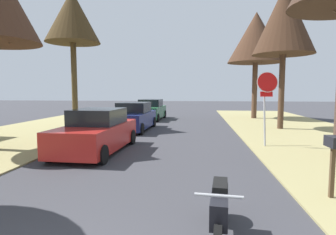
{
  "coord_description": "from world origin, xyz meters",
  "views": [
    {
      "loc": [
        1.6,
        -1.69,
        2.24
      ],
      "look_at": [
        0.47,
        8.66,
        1.25
      ],
      "focal_mm": 30.04,
      "sensor_mm": 36.0,
      "label": 1
    }
  ],
  "objects_px": {
    "street_tree_left_mid_b": "(72,18)",
    "parked_sedan_navy": "(133,117)",
    "stop_sign_far": "(267,93)",
    "street_tree_right_mid_b": "(284,20)",
    "curbside_mailbox": "(333,149)",
    "parked_sedan_red": "(97,132)",
    "parked_motorcycle": "(219,211)",
    "parked_sedan_green": "(150,110)",
    "street_tree_right_far": "(256,38)"
  },
  "relations": [
    {
      "from": "street_tree_left_mid_b",
      "to": "parked_sedan_navy",
      "type": "relative_size",
      "value": 1.76
    },
    {
      "from": "stop_sign_far",
      "to": "street_tree_right_mid_b",
      "type": "distance_m",
      "value": 7.07
    },
    {
      "from": "curbside_mailbox",
      "to": "street_tree_left_mid_b",
      "type": "bearing_deg",
      "value": 135.49
    },
    {
      "from": "curbside_mailbox",
      "to": "parked_sedan_navy",
      "type": "bearing_deg",
      "value": 123.46
    },
    {
      "from": "parked_sedan_red",
      "to": "parked_sedan_navy",
      "type": "xyz_separation_m",
      "value": [
        -0.0,
        5.82,
        0.0
      ]
    },
    {
      "from": "stop_sign_far",
      "to": "parked_sedan_navy",
      "type": "height_order",
      "value": "stop_sign_far"
    },
    {
      "from": "parked_motorcycle",
      "to": "curbside_mailbox",
      "type": "relative_size",
      "value": 1.61
    },
    {
      "from": "street_tree_right_mid_b",
      "to": "stop_sign_far",
      "type": "bearing_deg",
      "value": -111.06
    },
    {
      "from": "street_tree_left_mid_b",
      "to": "parked_sedan_navy",
      "type": "bearing_deg",
      "value": 0.5
    },
    {
      "from": "stop_sign_far",
      "to": "street_tree_left_mid_b",
      "type": "relative_size",
      "value": 0.37
    },
    {
      "from": "curbside_mailbox",
      "to": "street_tree_right_mid_b",
      "type": "bearing_deg",
      "value": 79.58
    },
    {
      "from": "street_tree_right_mid_b",
      "to": "parked_sedan_green",
      "type": "height_order",
      "value": "street_tree_right_mid_b"
    },
    {
      "from": "street_tree_right_far",
      "to": "parked_sedan_navy",
      "type": "relative_size",
      "value": 1.87
    },
    {
      "from": "street_tree_right_mid_b",
      "to": "parked_sedan_red",
      "type": "height_order",
      "value": "street_tree_right_mid_b"
    },
    {
      "from": "curbside_mailbox",
      "to": "street_tree_right_far",
      "type": "bearing_deg",
      "value": 84.35
    },
    {
      "from": "parked_sedan_green",
      "to": "curbside_mailbox",
      "type": "xyz_separation_m",
      "value": [
        6.48,
        -15.76,
        0.33
      ]
    },
    {
      "from": "stop_sign_far",
      "to": "parked_sedan_red",
      "type": "relative_size",
      "value": 0.66
    },
    {
      "from": "street_tree_right_far",
      "to": "parked_sedan_navy",
      "type": "distance_m",
      "value": 12.4
    },
    {
      "from": "parked_sedan_red",
      "to": "stop_sign_far",
      "type": "bearing_deg",
      "value": 13.62
    },
    {
      "from": "parked_sedan_green",
      "to": "curbside_mailbox",
      "type": "height_order",
      "value": "parked_sedan_green"
    },
    {
      "from": "stop_sign_far",
      "to": "street_tree_right_far",
      "type": "height_order",
      "value": "street_tree_right_far"
    },
    {
      "from": "parked_sedan_green",
      "to": "parked_motorcycle",
      "type": "height_order",
      "value": "parked_sedan_green"
    },
    {
      "from": "street_tree_right_mid_b",
      "to": "parked_motorcycle",
      "type": "relative_size",
      "value": 3.96
    },
    {
      "from": "street_tree_right_far",
      "to": "street_tree_left_mid_b",
      "type": "height_order",
      "value": "street_tree_right_far"
    },
    {
      "from": "street_tree_right_far",
      "to": "parked_sedan_red",
      "type": "distance_m",
      "value": 16.56
    },
    {
      "from": "street_tree_right_far",
      "to": "street_tree_right_mid_b",
      "type": "bearing_deg",
      "value": -87.25
    },
    {
      "from": "parked_sedan_red",
      "to": "parked_sedan_green",
      "type": "relative_size",
      "value": 1.0
    },
    {
      "from": "street_tree_right_far",
      "to": "curbside_mailbox",
      "type": "bearing_deg",
      "value": -95.65
    },
    {
      "from": "street_tree_left_mid_b",
      "to": "parked_sedan_green",
      "type": "distance_m",
      "value": 8.94
    },
    {
      "from": "street_tree_right_far",
      "to": "parked_motorcycle",
      "type": "relative_size",
      "value": 4.06
    },
    {
      "from": "street_tree_left_mid_b",
      "to": "parked_sedan_red",
      "type": "xyz_separation_m",
      "value": [
        3.45,
        -5.79,
        -5.64
      ]
    },
    {
      "from": "parked_sedan_red",
      "to": "parked_sedan_navy",
      "type": "height_order",
      "value": "same"
    },
    {
      "from": "street_tree_right_far",
      "to": "parked_sedan_red",
      "type": "xyz_separation_m",
      "value": [
        -8.14,
        -13.27,
        -5.65
      ]
    },
    {
      "from": "street_tree_right_far",
      "to": "parked_sedan_green",
      "type": "bearing_deg",
      "value": -170.03
    },
    {
      "from": "parked_motorcycle",
      "to": "street_tree_right_mid_b",
      "type": "bearing_deg",
      "value": 70.97
    },
    {
      "from": "parked_sedan_navy",
      "to": "parked_motorcycle",
      "type": "xyz_separation_m",
      "value": [
        4.03,
        -11.65,
        -0.24
      ]
    },
    {
      "from": "parked_sedan_navy",
      "to": "curbside_mailbox",
      "type": "distance_m",
      "value": 11.69
    },
    {
      "from": "parked_sedan_navy",
      "to": "parked_motorcycle",
      "type": "height_order",
      "value": "parked_sedan_navy"
    },
    {
      "from": "street_tree_right_far",
      "to": "parked_sedan_green",
      "type": "xyz_separation_m",
      "value": [
        -8.18,
        -1.44,
        -5.65
      ]
    },
    {
      "from": "street_tree_right_mid_b",
      "to": "parked_sedan_red",
      "type": "relative_size",
      "value": 1.82
    },
    {
      "from": "street_tree_right_mid_b",
      "to": "parked_sedan_red",
      "type": "distance_m",
      "value": 12.23
    },
    {
      "from": "street_tree_right_far",
      "to": "parked_motorcycle",
      "type": "height_order",
      "value": "street_tree_right_far"
    },
    {
      "from": "street_tree_right_far",
      "to": "parked_motorcycle",
      "type": "bearing_deg",
      "value": -102.15
    },
    {
      "from": "stop_sign_far",
      "to": "street_tree_right_mid_b",
      "type": "xyz_separation_m",
      "value": [
        2.09,
        5.42,
        4.03
      ]
    },
    {
      "from": "parked_sedan_navy",
      "to": "street_tree_right_mid_b",
      "type": "bearing_deg",
      "value": 7.71
    },
    {
      "from": "street_tree_right_far",
      "to": "parked_sedan_navy",
      "type": "bearing_deg",
      "value": -137.54
    },
    {
      "from": "parked_sedan_navy",
      "to": "street_tree_right_far",
      "type": "bearing_deg",
      "value": 42.46
    },
    {
      "from": "parked_sedan_red",
      "to": "curbside_mailbox",
      "type": "relative_size",
      "value": 3.51
    },
    {
      "from": "parked_sedan_navy",
      "to": "parked_sedan_green",
      "type": "xyz_separation_m",
      "value": [
        -0.04,
        6.01,
        0.0
      ]
    },
    {
      "from": "street_tree_right_mid_b",
      "to": "street_tree_left_mid_b",
      "type": "xyz_separation_m",
      "value": [
        -11.89,
        -1.17,
        0.17
      ]
    }
  ]
}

